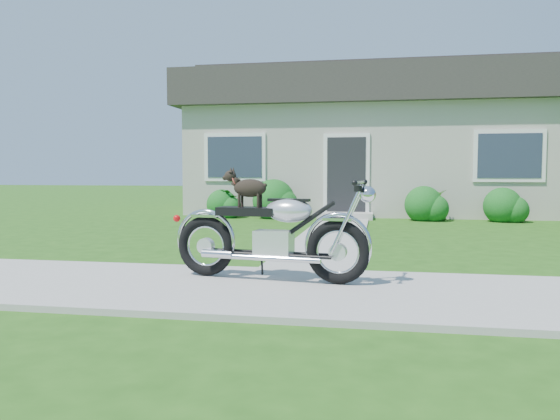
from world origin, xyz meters
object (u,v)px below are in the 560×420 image
object	(u,v)px
house	(401,141)
motorcycle_with_dog	(273,232)
potted_plant_left	(231,203)
potted_plant_right	(439,205)

from	to	relation	value
house	motorcycle_with_dog	world-z (taller)	house
potted_plant_left	potted_plant_right	world-z (taller)	potted_plant_right
house	potted_plant_left	bearing A→B (deg)	-142.56
potted_plant_left	motorcycle_with_dog	world-z (taller)	motorcycle_with_dog
potted_plant_right	motorcycle_with_dog	xyz separation A→B (m)	(-2.57, -8.20, 0.17)
house	potted_plant_right	size ratio (longest dim) A/B	16.56
motorcycle_with_dog	potted_plant_left	bearing A→B (deg)	116.09
house	potted_plant_right	xyz separation A→B (m)	(0.81, -3.44, -1.78)
potted_plant_left	motorcycle_with_dog	bearing A→B (deg)	-71.55
potted_plant_left	motorcycle_with_dog	distance (m)	8.65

